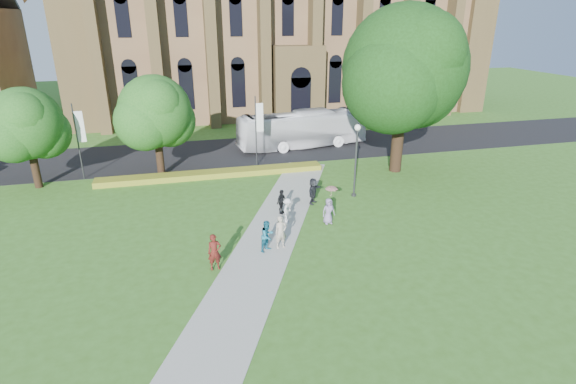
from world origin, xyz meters
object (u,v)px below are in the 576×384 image
object	(u,v)px
large_tree	(404,68)
tour_coach	(302,129)
pedestrian_0	(215,252)
streetlamp	(356,152)

from	to	relation	value
large_tree	tour_coach	bearing A→B (deg)	122.06
tour_coach	pedestrian_0	xyz separation A→B (m)	(-10.57, -21.21, -0.80)
large_tree	pedestrian_0	size ratio (longest dim) A/B	6.87
streetlamp	large_tree	distance (m)	8.73
large_tree	tour_coach	xyz separation A→B (m)	(-5.61, 8.95, -6.57)
pedestrian_0	large_tree	bearing A→B (deg)	28.94
streetlamp	pedestrian_0	size ratio (longest dim) A/B	2.73
large_tree	streetlamp	bearing A→B (deg)	-140.71
streetlamp	pedestrian_0	bearing A→B (deg)	-143.97
streetlamp	large_tree	size ratio (longest dim) A/B	0.40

